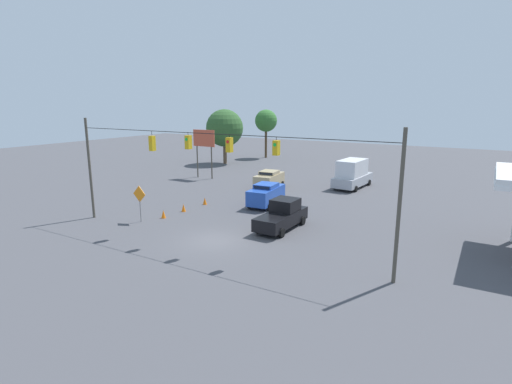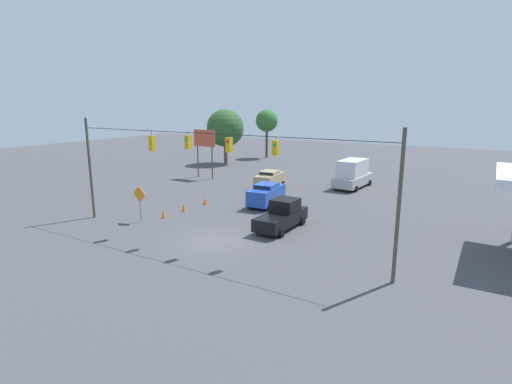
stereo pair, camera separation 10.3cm
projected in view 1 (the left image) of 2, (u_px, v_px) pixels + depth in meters
ground_plane at (215, 241)px, 26.74m from camera, size 140.00×140.00×0.00m
overhead_signal_span at (208, 167)px, 25.27m from camera, size 23.57×0.38×7.91m
sedan_tan_withflow_far at (269, 179)px, 42.66m from camera, size 2.43×4.49×1.95m
box_truck_silver_oncoming_deep at (352, 174)px, 43.12m from camera, size 2.90×6.43×3.06m
pickup_truck_black_crossing_near at (282, 215)px, 29.18m from camera, size 2.18×5.23×2.12m
sedan_blue_withflow_mid at (266, 194)px, 35.61m from camera, size 2.42×4.70×2.01m
traffic_cone_nearest at (163, 214)px, 31.88m from camera, size 0.36×0.36×0.66m
traffic_cone_second at (184, 208)px, 33.79m from camera, size 0.36×0.36×0.66m
traffic_cone_third at (205, 201)px, 36.13m from camera, size 0.36×0.36×0.66m
roadside_billboard at (204, 143)px, 48.05m from camera, size 3.11×0.16×5.85m
work_zone_sign at (140, 197)px, 30.53m from camera, size 1.27×0.06×2.84m
tree_horizon_left at (266, 121)px, 65.68m from camera, size 3.64×3.64×7.95m
tree_horizon_right at (225, 128)px, 59.45m from camera, size 5.55×5.55×8.11m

